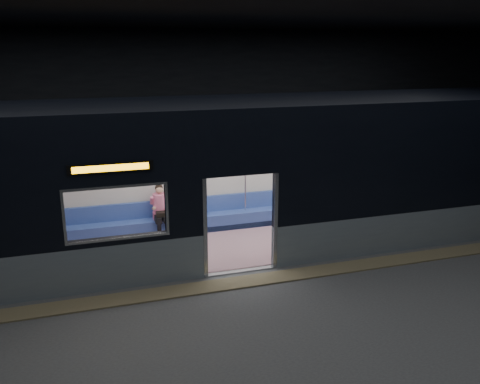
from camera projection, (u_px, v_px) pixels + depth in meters
name	position (u px, v px, depth m)	size (l,w,h in m)	color
station_floor	(258.00, 295.00, 9.50)	(24.00, 14.00, 0.01)	#47494C
station_envelope	(260.00, 96.00, 8.50)	(24.00, 14.00, 5.00)	black
tactile_strip	(248.00, 281.00, 10.00)	(22.80, 0.50, 0.03)	#8C7F59
metro_car	(220.00, 169.00, 11.33)	(18.00, 3.04, 3.35)	gray
passenger	(160.00, 207.00, 12.19)	(0.35, 0.61, 1.27)	black
handbag	(161.00, 214.00, 12.03)	(0.22, 0.19, 0.11)	black
transit_map	(319.00, 164.00, 13.54)	(0.98, 0.03, 0.64)	white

